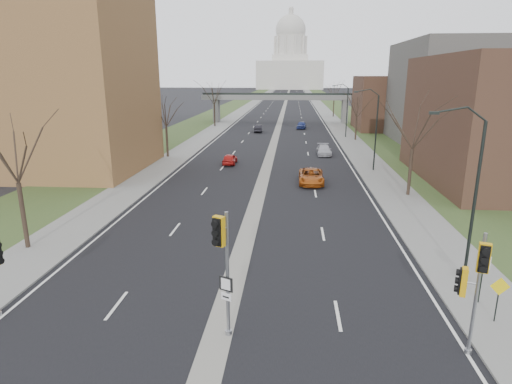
# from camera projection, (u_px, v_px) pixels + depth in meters

# --- Properties ---
(ground) EXTENTS (700.00, 700.00, 0.00)m
(ground) POSITION_uv_depth(u_px,v_px,m) (217.00, 337.00, 17.20)
(ground) COLOR black
(ground) RESTS_ON ground
(road_surface) EXTENTS (20.00, 600.00, 0.01)m
(road_surface) POSITION_uv_depth(u_px,v_px,m) (285.00, 103.00, 161.34)
(road_surface) COLOR black
(road_surface) RESTS_ON ground
(median_strip) EXTENTS (1.20, 600.00, 0.02)m
(median_strip) POSITION_uv_depth(u_px,v_px,m) (285.00, 103.00, 161.34)
(median_strip) COLOR gray
(median_strip) RESTS_ON ground
(sidewalk_right) EXTENTS (4.00, 600.00, 0.12)m
(sidewalk_right) POSITION_uv_depth(u_px,v_px,m) (317.00, 103.00, 160.34)
(sidewalk_right) COLOR gray
(sidewalk_right) RESTS_ON ground
(sidewalk_left) EXTENTS (4.00, 600.00, 0.12)m
(sidewalk_left) POSITION_uv_depth(u_px,v_px,m) (254.00, 103.00, 162.30)
(sidewalk_left) COLOR gray
(sidewalk_left) RESTS_ON ground
(grass_verge_right) EXTENTS (8.00, 600.00, 0.10)m
(grass_verge_right) POSITION_uv_depth(u_px,v_px,m) (334.00, 103.00, 159.85)
(grass_verge_right) COLOR #304A22
(grass_verge_right) RESTS_ON ground
(grass_verge_left) EXTENTS (8.00, 600.00, 0.10)m
(grass_verge_left) POSITION_uv_depth(u_px,v_px,m) (238.00, 103.00, 162.79)
(grass_verge_left) COLOR #304A22
(grass_verge_left) RESTS_ON ground
(apartment_building) EXTENTS (25.00, 16.00, 22.00)m
(apartment_building) POSITION_uv_depth(u_px,v_px,m) (21.00, 67.00, 45.24)
(apartment_building) COLOR olive
(apartment_building) RESTS_ON ground
(commercial_block_mid) EXTENTS (18.00, 22.00, 15.00)m
(commercial_block_mid) POSITION_uv_depth(u_px,v_px,m) (464.00, 94.00, 62.90)
(commercial_block_mid) COLOR #5D5B55
(commercial_block_mid) RESTS_ON ground
(commercial_block_far) EXTENTS (14.00, 14.00, 10.00)m
(commercial_block_far) POSITION_uv_depth(u_px,v_px,m) (394.00, 103.00, 81.34)
(commercial_block_far) COLOR #503125
(commercial_block_far) RESTS_ON ground
(pedestrian_bridge) EXTENTS (34.00, 3.00, 6.45)m
(pedestrian_bridge) POSITION_uv_depth(u_px,v_px,m) (280.00, 100.00, 92.79)
(pedestrian_bridge) COLOR slate
(pedestrian_bridge) RESTS_ON ground
(capitol) EXTENTS (48.00, 42.00, 55.75)m
(capitol) POSITION_uv_depth(u_px,v_px,m) (290.00, 63.00, 319.78)
(capitol) COLOR silver
(capitol) RESTS_ON ground
(streetlight_near) EXTENTS (2.61, 0.20, 8.70)m
(streetlight_near) POSITION_uv_depth(u_px,v_px,m) (465.00, 146.00, 20.23)
(streetlight_near) COLOR black
(streetlight_near) RESTS_ON sidewalk_right
(streetlight_mid) EXTENTS (2.61, 0.20, 8.70)m
(streetlight_mid) POSITION_uv_depth(u_px,v_px,m) (370.00, 107.00, 45.21)
(streetlight_mid) COLOR black
(streetlight_mid) RESTS_ON sidewalk_right
(streetlight_far) EXTENTS (2.61, 0.20, 8.70)m
(streetlight_far) POSITION_uv_depth(u_px,v_px,m) (343.00, 95.00, 70.19)
(streetlight_far) COLOR black
(streetlight_far) RESTS_ON sidewalk_right
(tree_left_a) EXTENTS (7.20, 7.20, 9.40)m
(tree_left_a) POSITION_uv_depth(u_px,v_px,m) (12.00, 140.00, 24.19)
(tree_left_a) COLOR #382B21
(tree_left_a) RESTS_ON sidewalk_left
(tree_left_b) EXTENTS (6.75, 6.75, 8.81)m
(tree_left_b) POSITION_uv_depth(u_px,v_px,m) (165.00, 108.00, 53.13)
(tree_left_b) COLOR #382B21
(tree_left_b) RESTS_ON sidewalk_left
(tree_left_c) EXTENTS (7.65, 7.65, 9.99)m
(tree_left_c) POSITION_uv_depth(u_px,v_px,m) (214.00, 91.00, 85.58)
(tree_left_c) COLOR #382B21
(tree_left_c) RESTS_ON sidewalk_left
(tree_right_a) EXTENTS (7.20, 7.20, 9.40)m
(tree_right_a) POSITION_uv_depth(u_px,v_px,m) (415.00, 119.00, 35.52)
(tree_right_a) COLOR #382B21
(tree_right_a) RESTS_ON sidewalk_right
(tree_right_b) EXTENTS (6.30, 6.30, 8.22)m
(tree_right_b) POSITION_uv_depth(u_px,v_px,m) (357.00, 104.00, 67.45)
(tree_right_b) COLOR #382B21
(tree_right_b) RESTS_ON sidewalk_right
(tree_right_c) EXTENTS (7.65, 7.65, 9.99)m
(tree_right_c) POSITION_uv_depth(u_px,v_px,m) (335.00, 88.00, 105.56)
(tree_right_c) COLOR #382B21
(tree_right_c) RESTS_ON sidewalk_right
(signal_pole_median) EXTENTS (0.77, 0.87, 5.24)m
(signal_pole_median) POSITION_uv_depth(u_px,v_px,m) (223.00, 254.00, 16.16)
(signal_pole_median) COLOR gray
(signal_pole_median) RESTS_ON ground
(signal_pole_right) EXTENTS (0.81, 1.08, 4.86)m
(signal_pole_right) POSITION_uv_depth(u_px,v_px,m) (474.00, 278.00, 15.25)
(signal_pole_right) COLOR gray
(signal_pole_right) RESTS_ON ground
(speed_limit_sign) EXTENTS (0.48, 0.18, 2.31)m
(speed_limit_sign) POSITION_uv_depth(u_px,v_px,m) (483.00, 271.00, 19.18)
(speed_limit_sign) COLOR black
(speed_limit_sign) RESTS_ON sidewalk_right
(warning_sign) EXTENTS (0.80, 0.06, 2.03)m
(warning_sign) POSITION_uv_depth(u_px,v_px,m) (499.00, 293.00, 17.75)
(warning_sign) COLOR black
(warning_sign) RESTS_ON sidewalk_right
(car_left_near) EXTENTS (1.48, 3.67, 1.25)m
(car_left_near) POSITION_uv_depth(u_px,v_px,m) (230.00, 159.00, 50.43)
(car_left_near) COLOR #B21714
(car_left_near) RESTS_ON ground
(car_left_far) EXTENTS (1.73, 4.13, 1.33)m
(car_left_far) POSITION_uv_depth(u_px,v_px,m) (258.00, 128.00, 78.84)
(car_left_far) COLOR black
(car_left_far) RESTS_ON ground
(car_right_near) EXTENTS (2.38, 5.10, 1.41)m
(car_right_near) POSITION_uv_depth(u_px,v_px,m) (311.00, 176.00, 41.40)
(car_right_near) COLOR #A74B11
(car_right_near) RESTS_ON ground
(car_right_mid) EXTENTS (1.82, 4.45, 1.29)m
(car_right_mid) POSITION_uv_depth(u_px,v_px,m) (324.00, 150.00, 56.28)
(car_right_mid) COLOR #AEAEB6
(car_right_mid) RESTS_ON ground
(car_right_far) EXTENTS (2.06, 4.35, 1.44)m
(car_right_far) POSITION_uv_depth(u_px,v_px,m) (301.00, 125.00, 83.71)
(car_right_far) COLOR navy
(car_right_far) RESTS_ON ground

